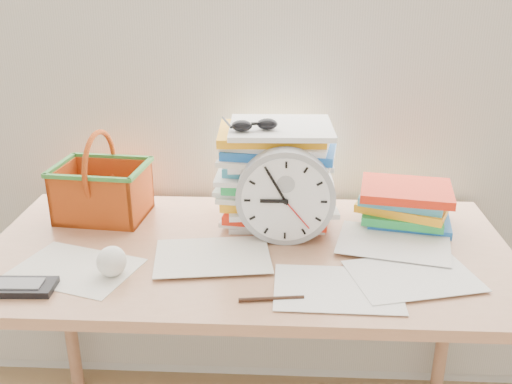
# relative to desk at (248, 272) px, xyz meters

# --- Properties ---
(curtain) EXTENTS (2.40, 0.01, 2.50)m
(curtain) POSITION_rel_desk_xyz_m (0.00, 0.38, 0.62)
(curtain) COLOR beige
(curtain) RESTS_ON room_shell
(desk) EXTENTS (1.40, 0.70, 0.75)m
(desk) POSITION_rel_desk_xyz_m (0.00, 0.00, 0.00)
(desk) COLOR #AD7451
(desk) RESTS_ON ground
(paper_stack) EXTENTS (0.34, 0.28, 0.29)m
(paper_stack) POSITION_rel_desk_xyz_m (0.07, 0.19, 0.22)
(paper_stack) COLOR white
(paper_stack) RESTS_ON desk
(clock) EXTENTS (0.26, 0.05, 0.26)m
(clock) POSITION_rel_desk_xyz_m (0.10, 0.04, 0.21)
(clock) COLOR #9EA1A5
(clock) RESTS_ON desk
(sunglasses) EXTENTS (0.17, 0.16, 0.04)m
(sunglasses) POSITION_rel_desk_xyz_m (0.01, 0.12, 0.38)
(sunglasses) COLOR black
(sunglasses) RESTS_ON paper_stack
(book_stack) EXTENTS (0.33, 0.29, 0.12)m
(book_stack) POSITION_rel_desk_xyz_m (0.44, 0.17, 0.14)
(book_stack) COLOR white
(book_stack) RESTS_ON desk
(basket) EXTENTS (0.28, 0.23, 0.26)m
(basket) POSITION_rel_desk_xyz_m (-0.44, 0.19, 0.20)
(basket) COLOR #C34C13
(basket) RESTS_ON desk
(crumpled_ball) EXTENTS (0.07, 0.07, 0.07)m
(crumpled_ball) POSITION_rel_desk_xyz_m (-0.32, -0.16, 0.11)
(crumpled_ball) COLOR white
(crumpled_ball) RESTS_ON desk
(pen) EXTENTS (0.15, 0.03, 0.01)m
(pen) POSITION_rel_desk_xyz_m (0.07, -0.25, 0.08)
(pen) COLOR black
(pen) RESTS_ON desk
(calculator) EXTENTS (0.17, 0.08, 0.02)m
(calculator) POSITION_rel_desk_xyz_m (-0.52, -0.24, 0.08)
(calculator) COLOR black
(calculator) RESTS_ON desk
(scattered_papers) EXTENTS (1.26, 0.42, 0.02)m
(scattered_papers) POSITION_rel_desk_xyz_m (0.00, 0.00, 0.08)
(scattered_papers) COLOR white
(scattered_papers) RESTS_ON desk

